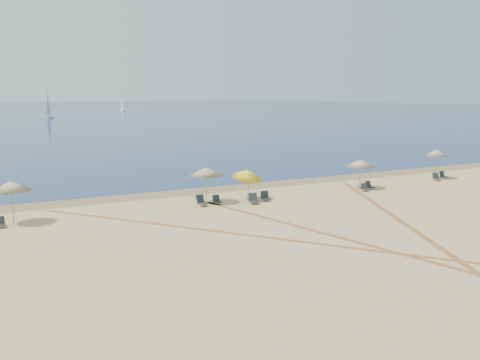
# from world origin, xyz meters

# --- Properties ---
(ocean) EXTENTS (500.00, 500.00, 0.00)m
(ocean) POSITION_xyz_m (0.00, 225.00, 0.01)
(ocean) COLOR #0C2151
(ocean) RESTS_ON ground
(wet_sand) EXTENTS (500.00, 500.00, 0.00)m
(wet_sand) POSITION_xyz_m (0.00, 24.00, 0.00)
(wet_sand) COLOR olive
(wet_sand) RESTS_ON ground
(umbrella_1) EXTENTS (2.21, 2.21, 2.54)m
(umbrella_1) POSITION_xyz_m (-14.79, 19.35, 2.20)
(umbrella_1) COLOR gray
(umbrella_1) RESTS_ON ground
(umbrella_2) EXTENTS (2.25, 2.25, 2.51)m
(umbrella_2) POSITION_xyz_m (-2.81, 19.48, 2.17)
(umbrella_2) COLOR gray
(umbrella_2) RESTS_ON ground
(umbrella_3) EXTENTS (2.02, 2.09, 2.40)m
(umbrella_3) POSITION_xyz_m (0.12, 19.19, 1.85)
(umbrella_3) COLOR gray
(umbrella_3) RESTS_ON ground
(umbrella_4) EXTENTS (2.26, 2.26, 2.34)m
(umbrella_4) POSITION_xyz_m (9.91, 19.01, 2.00)
(umbrella_4) COLOR gray
(umbrella_4) RESTS_ON ground
(umbrella_5) EXTENTS (1.90, 1.90, 2.60)m
(umbrella_5) POSITION_xyz_m (18.88, 19.77, 2.26)
(umbrella_5) COLOR gray
(umbrella_5) RESTS_ON ground
(chair_1) EXTENTS (0.54, 0.62, 0.60)m
(chair_1) POSITION_xyz_m (-15.50, 18.89, 0.26)
(chair_1) COLOR black
(chair_1) RESTS_ON ground
(chair_2) EXTENTS (0.78, 0.85, 0.73)m
(chair_2) POSITION_xyz_m (-3.42, 18.88, 0.32)
(chair_2) COLOR black
(chair_2) RESTS_ON ground
(chair_3) EXTENTS (0.49, 0.58, 0.59)m
(chair_3) POSITION_xyz_m (-2.26, 19.01, 0.26)
(chair_3) COLOR black
(chair_3) RESTS_ON ground
(chair_4) EXTENTS (0.74, 0.81, 0.72)m
(chair_4) POSITION_xyz_m (-0.07, 17.91, 0.32)
(chair_4) COLOR black
(chair_4) RESTS_ON ground
(chair_5) EXTENTS (0.71, 0.78, 0.68)m
(chair_5) POSITION_xyz_m (1.08, 18.34, 0.30)
(chair_5) COLOR black
(chair_5) RESTS_ON ground
(chair_6) EXTENTS (0.62, 0.68, 0.59)m
(chair_6) POSITION_xyz_m (9.62, 18.06, 0.26)
(chair_6) COLOR black
(chair_6) RESTS_ON ground
(chair_7) EXTENTS (0.63, 0.71, 0.65)m
(chair_7) POSITION_xyz_m (10.39, 18.40, 0.29)
(chair_7) COLOR black
(chair_7) RESTS_ON ground
(chair_8) EXTENTS (0.73, 0.79, 0.66)m
(chair_8) POSITION_xyz_m (18.19, 18.99, 0.29)
(chair_8) COLOR black
(chair_8) RESTS_ON ground
(chair_9) EXTENTS (0.64, 0.72, 0.68)m
(chair_9) POSITION_xyz_m (19.40, 19.32, 0.30)
(chair_9) COLOR black
(chair_9) RESTS_ON ground
(sailboat_0) EXTENTS (3.48, 5.20, 7.67)m
(sailboat_0) POSITION_xyz_m (3.75, 145.46, 2.32)
(sailboat_0) COLOR white
(sailboat_0) RESTS_ON ocean
(sailboat_2) EXTENTS (1.23, 4.70, 6.98)m
(sailboat_2) POSITION_xyz_m (37.57, 193.33, 2.11)
(sailboat_2) COLOR white
(sailboat_2) RESTS_ON ocean
(tire_tracks) EXTENTS (47.84, 41.63, 0.00)m
(tire_tracks) POSITION_xyz_m (0.22, 9.27, 0.00)
(tire_tracks) COLOR tan
(tire_tracks) RESTS_ON ground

